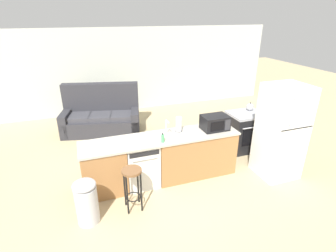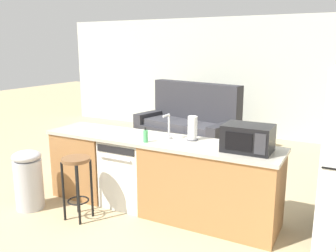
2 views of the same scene
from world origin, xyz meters
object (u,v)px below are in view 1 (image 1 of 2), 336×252
object	(u,v)px
soap_bottle	(163,138)
kettle	(250,107)
couch	(102,117)
stove_range	(244,131)
trash_bin	(86,201)
microwave	(215,123)
paper_towel_roll	(179,125)
refrigerator	(281,132)
dishwasher	(141,164)
bar_stool	(132,181)

from	to	relation	value
soap_bottle	kettle	world-z (taller)	kettle
couch	stove_range	bearing A→B (deg)	-35.69
trash_bin	stove_range	bearing A→B (deg)	19.11
microwave	paper_towel_roll	size ratio (longest dim) A/B	1.77
refrigerator	paper_towel_roll	world-z (taller)	refrigerator
dishwasher	trash_bin	world-z (taller)	dishwasher
refrigerator	soap_bottle	xyz separation A→B (m)	(-2.24, 0.35, 0.06)
paper_towel_roll	dishwasher	bearing A→B (deg)	-169.92
paper_towel_roll	kettle	bearing A→B (deg)	15.22
refrigerator	kettle	distance (m)	1.24
soap_bottle	bar_stool	world-z (taller)	soap_bottle
paper_towel_roll	stove_range	bearing A→B (deg)	12.70
soap_bottle	couch	xyz separation A→B (m)	(-0.78, 2.92, -0.58)
trash_bin	paper_towel_roll	bearing A→B (deg)	25.05
kettle	couch	size ratio (longest dim) A/B	0.10
bar_stool	trash_bin	world-z (taller)	same
dishwasher	soap_bottle	world-z (taller)	soap_bottle
refrigerator	soap_bottle	size ratio (longest dim) A/B	10.33
microwave	paper_towel_roll	distance (m)	0.71
couch	paper_towel_roll	bearing A→B (deg)	-64.77
refrigerator	trash_bin	size ratio (longest dim) A/B	2.46
refrigerator	bar_stool	world-z (taller)	refrigerator
soap_bottle	trash_bin	bearing A→B (deg)	-159.73
paper_towel_roll	couch	xyz separation A→B (m)	(-1.22, 2.58, -0.64)
bar_stool	dishwasher	bearing A→B (deg)	64.88
dishwasher	microwave	xyz separation A→B (m)	(1.48, -0.00, 0.62)
paper_towel_roll	bar_stool	xyz separation A→B (m)	(-1.09, -0.78, -0.50)
trash_bin	couch	xyz separation A→B (m)	(0.60, 3.43, 0.02)
paper_towel_roll	soap_bottle	world-z (taller)	paper_towel_roll
dishwasher	kettle	size ratio (longest dim) A/B	4.10
dishwasher	trash_bin	distance (m)	1.24
soap_bottle	couch	size ratio (longest dim) A/B	0.08
dishwasher	paper_towel_roll	size ratio (longest dim) A/B	2.98
refrigerator	couch	world-z (taller)	refrigerator
paper_towel_roll	couch	world-z (taller)	couch
dishwasher	couch	xyz separation A→B (m)	(-0.43, 2.72, -0.03)
refrigerator	paper_towel_roll	distance (m)	1.94
microwave	soap_bottle	bearing A→B (deg)	-170.12
kettle	dishwasher	bearing A→B (deg)	-166.22
microwave	trash_bin	distance (m)	2.68
dishwasher	trash_bin	bearing A→B (deg)	-145.33
refrigerator	couch	distance (m)	4.49
microwave	trash_bin	xyz separation A→B (m)	(-2.50, -0.71, -0.66)
microwave	paper_towel_roll	world-z (taller)	paper_towel_roll
dishwasher	couch	size ratio (longest dim) A/B	0.39
microwave	trash_bin	size ratio (longest dim) A/B	0.68
dishwasher	paper_towel_roll	xyz separation A→B (m)	(0.79, 0.14, 0.62)
refrigerator	kettle	xyz separation A→B (m)	(0.17, 1.23, 0.08)
kettle	couch	distance (m)	3.84
microwave	trash_bin	world-z (taller)	microwave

